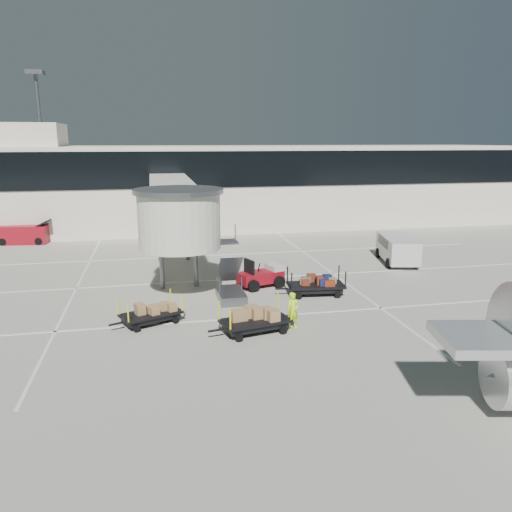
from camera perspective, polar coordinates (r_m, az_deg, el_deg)
The scene contains 11 objects.
ground at distance 23.11m, azimuth 2.56°, elevation -8.56°, with size 140.00×140.00×0.00m, color #B7B4A3.
lane_markings at distance 31.67m, azimuth -2.79°, elevation -2.53°, with size 40.00×30.00×0.02m.
terminal at distance 51.18m, azimuth -6.17°, elevation 8.05°, with size 64.00×12.11×15.20m.
jet_bridge at distance 33.37m, azimuth -9.32°, elevation 5.61°, with size 5.70×20.40×6.03m.
baggage_tug at distance 29.69m, azimuth 0.65°, elevation -2.32°, with size 2.93×2.37×1.75m.
suitcase_cart at distance 28.31m, azimuth 6.85°, elevation -3.34°, with size 3.92×1.88×1.51m.
box_cart_near at distance 22.70m, azimuth -0.50°, elevation -7.37°, with size 3.88×2.16×1.49m.
box_cart_far at distance 24.36m, azimuth -11.85°, elevation -6.35°, with size 3.45×2.38×1.35m.
ground_worker at distance 23.20m, azimuth 4.25°, elevation -6.23°, with size 0.63×0.41×1.73m, color #BBFC1A.
minivan at distance 36.92m, azimuth 15.81°, elevation 1.01°, with size 3.05×5.24×1.87m.
belt_loader at distance 46.45m, azimuth -25.00°, elevation 2.24°, with size 4.38×2.12×2.03m.
Camera 1 is at (-5.39, -20.80, 8.51)m, focal length 35.00 mm.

